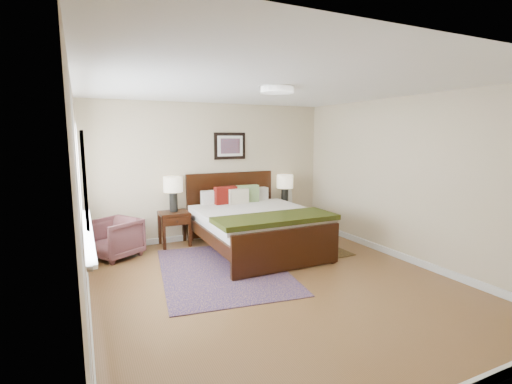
# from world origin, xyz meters

# --- Properties ---
(floor) EXTENTS (5.00, 5.00, 0.00)m
(floor) POSITION_xyz_m (0.00, 0.00, 0.00)
(floor) COLOR brown
(floor) RESTS_ON ground
(back_wall) EXTENTS (4.50, 0.04, 2.50)m
(back_wall) POSITION_xyz_m (0.00, 2.50, 1.25)
(back_wall) COLOR #C8B291
(back_wall) RESTS_ON ground
(front_wall) EXTENTS (4.50, 0.04, 2.50)m
(front_wall) POSITION_xyz_m (0.00, -2.50, 1.25)
(front_wall) COLOR #C8B291
(front_wall) RESTS_ON ground
(left_wall) EXTENTS (0.04, 5.00, 2.50)m
(left_wall) POSITION_xyz_m (-2.25, 0.00, 1.25)
(left_wall) COLOR #C8B291
(left_wall) RESTS_ON ground
(right_wall) EXTENTS (0.04, 5.00, 2.50)m
(right_wall) POSITION_xyz_m (2.25, 0.00, 1.25)
(right_wall) COLOR #C8B291
(right_wall) RESTS_ON ground
(ceiling) EXTENTS (4.50, 5.00, 0.02)m
(ceiling) POSITION_xyz_m (0.00, 0.00, 2.50)
(ceiling) COLOR white
(ceiling) RESTS_ON back_wall
(window) EXTENTS (0.11, 2.72, 1.32)m
(window) POSITION_xyz_m (-2.20, 0.70, 1.38)
(window) COLOR silver
(window) RESTS_ON left_wall
(door) EXTENTS (0.06, 1.00, 2.18)m
(door) POSITION_xyz_m (-2.23, -1.75, 1.07)
(door) COLOR silver
(door) RESTS_ON ground
(ceil_fixture) EXTENTS (0.44, 0.44, 0.08)m
(ceil_fixture) POSITION_xyz_m (0.00, 0.00, 2.47)
(ceil_fixture) COLOR white
(ceil_fixture) RESTS_ON ceiling
(bed) EXTENTS (1.84, 2.23, 1.20)m
(bed) POSITION_xyz_m (0.35, 1.40, 0.55)
(bed) COLOR black
(bed) RESTS_ON ground
(wall_art) EXTENTS (0.62, 0.05, 0.50)m
(wall_art) POSITION_xyz_m (0.35, 2.47, 1.72)
(wall_art) COLOR black
(wall_art) RESTS_ON back_wall
(nightstand_left) EXTENTS (0.50, 0.45, 0.60)m
(nightstand_left) POSITION_xyz_m (-0.79, 2.25, 0.47)
(nightstand_left) COLOR black
(nightstand_left) RESTS_ON ground
(nightstand_right) EXTENTS (0.53, 0.40, 0.53)m
(nightstand_right) POSITION_xyz_m (1.43, 2.26, 0.33)
(nightstand_right) COLOR black
(nightstand_right) RESTS_ON ground
(lamp_left) EXTENTS (0.32, 0.32, 0.61)m
(lamp_left) POSITION_xyz_m (-0.79, 2.27, 1.02)
(lamp_left) COLOR black
(lamp_left) RESTS_ON nightstand_left
(lamp_right) EXTENTS (0.32, 0.32, 0.61)m
(lamp_right) POSITION_xyz_m (1.43, 2.27, 0.95)
(lamp_right) COLOR black
(lamp_right) RESTS_ON nightstand_right
(armchair) EXTENTS (0.93, 0.93, 0.62)m
(armchair) POSITION_xyz_m (-1.80, 2.00, 0.31)
(armchair) COLOR brown
(armchair) RESTS_ON ground
(rug_persian) EXTENTS (2.02, 2.61, 0.01)m
(rug_persian) POSITION_xyz_m (-0.46, 0.72, 0.01)
(rug_persian) COLOR #0D0D43
(rug_persian) RESTS_ON ground
(rug_navy) EXTENTS (0.76, 1.12, 0.01)m
(rug_navy) POSITION_xyz_m (1.34, 0.99, 0.01)
(rug_navy) COLOR black
(rug_navy) RESTS_ON ground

